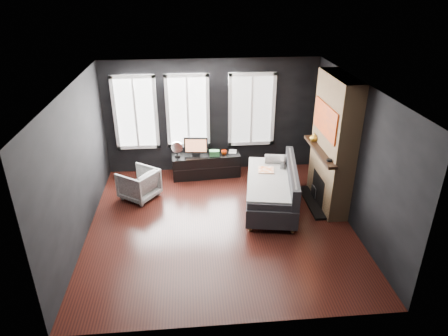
{
  "coord_description": "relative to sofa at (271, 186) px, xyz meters",
  "views": [
    {
      "loc": [
        -0.52,
        -6.5,
        4.34
      ],
      "look_at": [
        0.1,
        0.3,
        1.05
      ],
      "focal_mm": 32.0,
      "sensor_mm": 36.0,
      "label": 1
    }
  ],
  "objects": [
    {
      "name": "monitor",
      "position": [
        -1.49,
        1.49,
        0.34
      ],
      "size": [
        0.58,
        0.18,
        0.51
      ],
      "primitive_type": null,
      "rotation": [
        0.0,
        0.0,
        -0.11
      ],
      "color": "black",
      "rests_on": "media_console"
    },
    {
      "name": "mug",
      "position": [
        -0.84,
        1.49,
        0.15
      ],
      "size": [
        0.13,
        0.11,
        0.13
      ],
      "primitive_type": "imported",
      "rotation": [
        0.0,
        0.0,
        0.05
      ],
      "color": "red",
      "rests_on": "media_console"
    },
    {
      "name": "mantel_clock",
      "position": [
        0.95,
        -0.55,
        0.79
      ],
      "size": [
        0.13,
        0.13,
        0.04
      ],
      "primitive_type": "cylinder",
      "rotation": [
        0.0,
        0.0,
        0.17
      ],
      "color": "black",
      "rests_on": "fireplace"
    },
    {
      "name": "fireplace",
      "position": [
        1.2,
        0.0,
        0.89
      ],
      "size": [
        0.7,
        1.62,
        2.7
      ],
      "primitive_type": null,
      "color": "#93724C",
      "rests_on": "floor"
    },
    {
      "name": "sofa",
      "position": [
        0.0,
        0.0,
        0.0
      ],
      "size": [
        1.43,
        2.3,
        0.92
      ],
      "primitive_type": null,
      "rotation": [
        0.0,
        0.0,
        -0.17
      ],
      "color": "black",
      "rests_on": "floor"
    },
    {
      "name": "windows",
      "position": [
        -1.55,
        1.86,
        1.92
      ],
      "size": [
        4.0,
        0.16,
        1.76
      ],
      "primitive_type": null,
      "color": "white",
      "rests_on": "wall_back"
    },
    {
      "name": "storage_box",
      "position": [
        -1.07,
        1.44,
        0.15
      ],
      "size": [
        0.24,
        0.16,
        0.12
      ],
      "primitive_type": "cube",
      "rotation": [
        0.0,
        0.0,
        -0.05
      ],
      "color": "#2D6935",
      "rests_on": "media_console"
    },
    {
      "name": "floor",
      "position": [
        -1.1,
        -0.6,
        -0.46
      ],
      "size": [
        5.0,
        5.0,
        0.0
      ],
      "primitive_type": "plane",
      "color": "black",
      "rests_on": "ground"
    },
    {
      "name": "wall_left",
      "position": [
        -3.6,
        -0.6,
        0.89
      ],
      "size": [
        0.02,
        5.0,
        2.7
      ],
      "primitive_type": "cube",
      "color": "black",
      "rests_on": "ground"
    },
    {
      "name": "desk_fan",
      "position": [
        -1.93,
        1.46,
        0.27
      ],
      "size": [
        0.3,
        0.3,
        0.38
      ],
      "primitive_type": null,
      "rotation": [
        0.0,
        0.0,
        -0.12
      ],
      "color": "gray",
      "rests_on": "media_console"
    },
    {
      "name": "wall_back",
      "position": [
        -1.1,
        1.9,
        0.89
      ],
      "size": [
        5.0,
        0.02,
        2.7
      ],
      "primitive_type": "cube",
      "color": "black",
      "rests_on": "ground"
    },
    {
      "name": "wall_right",
      "position": [
        1.4,
        -0.6,
        0.89
      ],
      "size": [
        0.02,
        5.0,
        2.7
      ],
      "primitive_type": "cube",
      "color": "black",
      "rests_on": "ground"
    },
    {
      "name": "stripe_pillow",
      "position": [
        0.33,
        0.53,
        0.2
      ],
      "size": [
        0.16,
        0.34,
        0.33
      ],
      "primitive_type": "cube",
      "rotation": [
        0.0,
        0.0,
        -0.24
      ],
      "color": "gray",
      "rests_on": "sofa"
    },
    {
      "name": "armchair",
      "position": [
        -2.75,
        0.58,
        -0.1
      ],
      "size": [
        0.94,
        0.95,
        0.72
      ],
      "primitive_type": "imported",
      "rotation": [
        0.0,
        0.0,
        -2.2
      ],
      "color": "silver",
      "rests_on": "floor"
    },
    {
      "name": "mantel_vase",
      "position": [
        0.95,
        0.45,
        0.86
      ],
      "size": [
        0.24,
        0.24,
        0.18
      ],
      "primitive_type": "imported",
      "rotation": [
        0.0,
        0.0,
        -0.41
      ],
      "color": "gold",
      "rests_on": "fireplace"
    },
    {
      "name": "media_console",
      "position": [
        -1.27,
        1.5,
        -0.19
      ],
      "size": [
        1.63,
        0.63,
        0.55
      ],
      "primitive_type": null,
      "rotation": [
        0.0,
        0.0,
        0.08
      ],
      "color": "black",
      "rests_on": "floor"
    },
    {
      "name": "ceiling",
      "position": [
        -1.1,
        -0.6,
        2.24
      ],
      "size": [
        5.0,
        5.0,
        0.0
      ],
      "primitive_type": "plane",
      "color": "white",
      "rests_on": "ground"
    },
    {
      "name": "book",
      "position": [
        -0.71,
        1.62,
        0.2
      ],
      "size": [
        0.18,
        0.05,
        0.24
      ],
      "primitive_type": "imported",
      "rotation": [
        0.0,
        0.0,
        -0.17
      ],
      "color": "#C5B39D",
      "rests_on": "media_console"
    }
  ]
}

